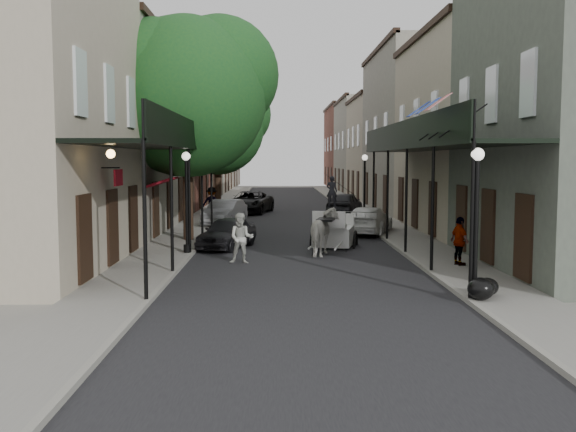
{
  "coord_description": "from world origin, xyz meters",
  "views": [
    {
      "loc": [
        -0.79,
        -17.55,
        3.53
      ],
      "look_at": [
        -0.4,
        4.54,
        1.6
      ],
      "focal_mm": 40.0,
      "sensor_mm": 36.0,
      "label": 1
    }
  ],
  "objects_px": {
    "pedestrian_sidewalk_right": "(460,241)",
    "car_right_far": "(345,203)",
    "horse": "(325,232)",
    "pedestrian_walking": "(241,238)",
    "car_left_near": "(227,233)",
    "lamppost_right_near": "(476,221)",
    "carriage": "(335,218)",
    "pedestrian_sidewalk_left": "(212,203)",
    "car_left_far": "(249,202)",
    "tree_near": "(197,90)",
    "lamppost_left": "(187,201)",
    "car_right_near": "(369,221)",
    "tree_far": "(223,124)",
    "lamppost_right_far": "(364,187)",
    "car_left_mid": "(225,213)"
  },
  "relations": [
    {
      "from": "lamppost_right_far",
      "to": "pedestrian_sidewalk_left",
      "type": "height_order",
      "value": "lamppost_right_far"
    },
    {
      "from": "lamppost_right_near",
      "to": "horse",
      "type": "height_order",
      "value": "lamppost_right_near"
    },
    {
      "from": "lamppost_left",
      "to": "car_right_near",
      "type": "distance_m",
      "value": 10.38
    },
    {
      "from": "lamppost_right_near",
      "to": "pedestrian_sidewalk_left",
      "type": "bearing_deg",
      "value": 111.64
    },
    {
      "from": "carriage",
      "to": "pedestrian_sidewalk_left",
      "type": "height_order",
      "value": "carriage"
    },
    {
      "from": "pedestrian_walking",
      "to": "car_right_far",
      "type": "height_order",
      "value": "pedestrian_walking"
    },
    {
      "from": "car_left_far",
      "to": "lamppost_right_near",
      "type": "bearing_deg",
      "value": -64.69
    },
    {
      "from": "horse",
      "to": "car_right_far",
      "type": "xyz_separation_m",
      "value": [
        2.59,
        17.51,
        -0.13
      ]
    },
    {
      "from": "lamppost_right_near",
      "to": "horse",
      "type": "relative_size",
      "value": 1.79
    },
    {
      "from": "car_left_near",
      "to": "lamppost_left",
      "type": "bearing_deg",
      "value": -105.56
    },
    {
      "from": "pedestrian_walking",
      "to": "pedestrian_sidewalk_left",
      "type": "height_order",
      "value": "pedestrian_sidewalk_left"
    },
    {
      "from": "carriage",
      "to": "car_right_near",
      "type": "xyz_separation_m",
      "value": [
        2.0,
        4.15,
        -0.49
      ]
    },
    {
      "from": "lamppost_left",
      "to": "pedestrian_sidewalk_left",
      "type": "height_order",
      "value": "lamppost_left"
    },
    {
      "from": "tree_far",
      "to": "lamppost_right_near",
      "type": "relative_size",
      "value": 2.32
    },
    {
      "from": "pedestrian_sidewalk_right",
      "to": "car_right_far",
      "type": "bearing_deg",
      "value": -12.26
    },
    {
      "from": "car_left_near",
      "to": "horse",
      "type": "bearing_deg",
      "value": -10.6
    },
    {
      "from": "lamppost_left",
      "to": "pedestrian_walking",
      "type": "relative_size",
      "value": 2.14
    },
    {
      "from": "lamppost_right_near",
      "to": "pedestrian_walking",
      "type": "bearing_deg",
      "value": 134.48
    },
    {
      "from": "lamppost_right_far",
      "to": "pedestrian_walking",
      "type": "height_order",
      "value": "lamppost_right_far"
    },
    {
      "from": "pedestrian_sidewalk_left",
      "to": "car_left_far",
      "type": "bearing_deg",
      "value": -110.15
    },
    {
      "from": "tree_near",
      "to": "pedestrian_sidewalk_right",
      "type": "bearing_deg",
      "value": -37.69
    },
    {
      "from": "tree_near",
      "to": "lamppost_left",
      "type": "height_order",
      "value": "tree_near"
    },
    {
      "from": "tree_near",
      "to": "lamppost_right_near",
      "type": "xyz_separation_m",
      "value": [
        8.3,
        -12.18,
        -4.44
      ]
    },
    {
      "from": "car_left_far",
      "to": "car_left_near",
      "type": "bearing_deg",
      "value": -79.3
    },
    {
      "from": "carriage",
      "to": "pedestrian_sidewalk_right",
      "type": "distance_m",
      "value": 6.72
    },
    {
      "from": "car_right_far",
      "to": "pedestrian_walking",
      "type": "bearing_deg",
      "value": 91.4
    },
    {
      "from": "horse",
      "to": "car_left_near",
      "type": "distance_m",
      "value": 4.31
    },
    {
      "from": "lamppost_right_far",
      "to": "pedestrian_sidewalk_left",
      "type": "xyz_separation_m",
      "value": [
        -8.69,
        1.91,
        -1.01
      ]
    },
    {
      "from": "lamppost_right_far",
      "to": "carriage",
      "type": "distance_m",
      "value": 9.7
    },
    {
      "from": "lamppost_left",
      "to": "pedestrian_walking",
      "type": "bearing_deg",
      "value": -40.43
    },
    {
      "from": "car_right_near",
      "to": "car_right_far",
      "type": "distance_m",
      "value": 10.7
    },
    {
      "from": "lamppost_right_far",
      "to": "horse",
      "type": "bearing_deg",
      "value": -104.46
    },
    {
      "from": "tree_near",
      "to": "lamppost_right_near",
      "type": "relative_size",
      "value": 2.6
    },
    {
      "from": "pedestrian_sidewalk_right",
      "to": "car_right_near",
      "type": "relative_size",
      "value": 0.35
    },
    {
      "from": "car_right_near",
      "to": "lamppost_left",
      "type": "bearing_deg",
      "value": 59.49
    },
    {
      "from": "lamppost_right_far",
      "to": "car_left_mid",
      "type": "height_order",
      "value": "lamppost_right_far"
    },
    {
      "from": "pedestrian_sidewalk_right",
      "to": "car_left_far",
      "type": "relative_size",
      "value": 0.3
    },
    {
      "from": "car_left_far",
      "to": "pedestrian_walking",
      "type": "bearing_deg",
      "value": -77.0
    },
    {
      "from": "pedestrian_sidewalk_left",
      "to": "car_left_near",
      "type": "height_order",
      "value": "pedestrian_sidewalk_left"
    },
    {
      "from": "lamppost_right_far",
      "to": "car_left_near",
      "type": "xyz_separation_m",
      "value": [
        -6.89,
        -9.98,
        -1.42
      ]
    },
    {
      "from": "car_left_near",
      "to": "car_right_far",
      "type": "relative_size",
      "value": 0.85
    },
    {
      "from": "car_left_mid",
      "to": "car_left_far",
      "type": "distance_m",
      "value": 8.01
    },
    {
      "from": "pedestrian_walking",
      "to": "car_right_far",
      "type": "relative_size",
      "value": 0.4
    },
    {
      "from": "lamppost_right_near",
      "to": "pedestrian_sidewalk_right",
      "type": "xyz_separation_m",
      "value": [
        1.04,
        4.96,
        -1.14
      ]
    },
    {
      "from": "tree_near",
      "to": "pedestrian_sidewalk_right",
      "type": "distance_m",
      "value": 13.06
    },
    {
      "from": "tree_far",
      "to": "lamppost_right_far",
      "type": "xyz_separation_m",
      "value": [
        8.35,
        -6.18,
        -3.79
      ]
    },
    {
      "from": "pedestrian_walking",
      "to": "car_left_near",
      "type": "height_order",
      "value": "pedestrian_walking"
    },
    {
      "from": "tree_near",
      "to": "pedestrian_sidewalk_left",
      "type": "distance_m",
      "value": 11.16
    },
    {
      "from": "car_right_near",
      "to": "horse",
      "type": "bearing_deg",
      "value": 87.14
    },
    {
      "from": "horse",
      "to": "pedestrian_sidewalk_right",
      "type": "relative_size",
      "value": 1.31
    }
  ]
}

